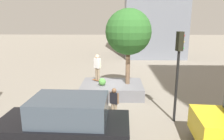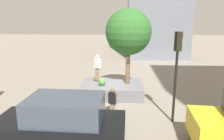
{
  "view_description": "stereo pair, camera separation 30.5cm",
  "coord_description": "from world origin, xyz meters",
  "px_view_note": "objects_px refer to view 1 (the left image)",
  "views": [
    {
      "loc": [
        -0.36,
        12.81,
        4.71
      ],
      "look_at": [
        0.02,
        -0.07,
        1.64
      ],
      "focal_mm": 33.26,
      "sensor_mm": 36.0,
      "label": 1
    },
    {
      "loc": [
        -0.66,
        12.8,
        4.71
      ],
      "look_at": [
        0.02,
        -0.07,
        1.64
      ],
      "focal_mm": 33.26,
      "sensor_mm": 36.0,
      "label": 2
    }
  ],
  "objects_px": {
    "sedan_parked": "(66,126)",
    "planter_ledge": "(112,89)",
    "skateboarder": "(97,65)",
    "traffic_light_median": "(178,62)",
    "skateboard": "(98,80)",
    "bystander_watching": "(114,101)",
    "plaza_tree": "(128,32)"
  },
  "relations": [
    {
      "from": "skateboarder",
      "to": "sedan_parked",
      "type": "xyz_separation_m",
      "value": [
        0.47,
        6.77,
        -0.74
      ]
    },
    {
      "from": "sedan_parked",
      "to": "traffic_light_median",
      "type": "distance_m",
      "value": 5.57
    },
    {
      "from": "planter_ledge",
      "to": "skateboarder",
      "type": "distance_m",
      "value": 1.84
    },
    {
      "from": "planter_ledge",
      "to": "sedan_parked",
      "type": "height_order",
      "value": "sedan_parked"
    },
    {
      "from": "plaza_tree",
      "to": "planter_ledge",
      "type": "bearing_deg",
      "value": 1.19
    },
    {
      "from": "planter_ledge",
      "to": "skateboarder",
      "type": "xyz_separation_m",
      "value": [
        0.99,
        -0.51,
        1.46
      ]
    },
    {
      "from": "skateboard",
      "to": "bystander_watching",
      "type": "xyz_separation_m",
      "value": [
        -1.19,
        3.79,
        0.07
      ]
    },
    {
      "from": "traffic_light_median",
      "to": "skateboard",
      "type": "bearing_deg",
      "value": -45.38
    },
    {
      "from": "skateboard",
      "to": "sedan_parked",
      "type": "height_order",
      "value": "sedan_parked"
    },
    {
      "from": "skateboard",
      "to": "traffic_light_median",
      "type": "height_order",
      "value": "traffic_light_median"
    },
    {
      "from": "sedan_parked",
      "to": "planter_ledge",
      "type": "bearing_deg",
      "value": -103.13
    },
    {
      "from": "plaza_tree",
      "to": "bystander_watching",
      "type": "distance_m",
      "value": 4.64
    },
    {
      "from": "plaza_tree",
      "to": "bystander_watching",
      "type": "relative_size",
      "value": 3.13
    },
    {
      "from": "planter_ledge",
      "to": "traffic_light_median",
      "type": "xyz_separation_m",
      "value": [
        -3.1,
        3.64,
        2.54
      ]
    },
    {
      "from": "planter_ledge",
      "to": "skateboarder",
      "type": "relative_size",
      "value": 2.23
    },
    {
      "from": "sedan_parked",
      "to": "traffic_light_median",
      "type": "height_order",
      "value": "traffic_light_median"
    },
    {
      "from": "planter_ledge",
      "to": "sedan_parked",
      "type": "bearing_deg",
      "value": 76.87
    },
    {
      "from": "plaza_tree",
      "to": "skateboarder",
      "type": "height_order",
      "value": "plaza_tree"
    },
    {
      "from": "skateboard",
      "to": "bystander_watching",
      "type": "distance_m",
      "value": 3.98
    },
    {
      "from": "planter_ledge",
      "to": "skateboard",
      "type": "xyz_separation_m",
      "value": [
        0.99,
        -0.51,
        0.43
      ]
    },
    {
      "from": "sedan_parked",
      "to": "bystander_watching",
      "type": "height_order",
      "value": "sedan_parked"
    },
    {
      "from": "planter_ledge",
      "to": "traffic_light_median",
      "type": "distance_m",
      "value": 5.42
    },
    {
      "from": "traffic_light_median",
      "to": "skateboarder",
      "type": "bearing_deg",
      "value": -45.38
    },
    {
      "from": "bystander_watching",
      "to": "skateboard",
      "type": "bearing_deg",
      "value": -72.53
    },
    {
      "from": "skateboarder",
      "to": "plaza_tree",
      "type": "bearing_deg",
      "value": 166.21
    },
    {
      "from": "skateboard",
      "to": "traffic_light_median",
      "type": "distance_m",
      "value": 6.2
    },
    {
      "from": "skateboarder",
      "to": "bystander_watching",
      "type": "xyz_separation_m",
      "value": [
        -1.19,
        3.79,
        -0.96
      ]
    },
    {
      "from": "planter_ledge",
      "to": "traffic_light_median",
      "type": "bearing_deg",
      "value": 130.46
    },
    {
      "from": "planter_ledge",
      "to": "sedan_parked",
      "type": "distance_m",
      "value": 6.47
    },
    {
      "from": "skateboarder",
      "to": "sedan_parked",
      "type": "distance_m",
      "value": 6.83
    },
    {
      "from": "skateboard",
      "to": "traffic_light_median",
      "type": "xyz_separation_m",
      "value": [
        -4.1,
        4.15,
        2.12
      ]
    },
    {
      "from": "skateboarder",
      "to": "skateboard",
      "type": "bearing_deg",
      "value": 165.96
    }
  ]
}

